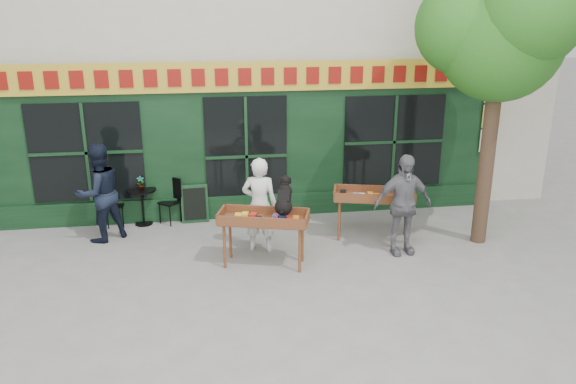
% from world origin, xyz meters
% --- Properties ---
extents(ground, '(80.00, 80.00, 0.00)m').
position_xyz_m(ground, '(0.00, 0.00, 0.00)').
color(ground, slate).
rests_on(ground, ground).
extents(street_tree, '(3.05, 2.90, 5.60)m').
position_xyz_m(street_tree, '(4.34, 0.36, 4.11)').
color(street_tree, '#382619').
rests_on(street_tree, ground).
extents(book_cart_center, '(1.61, 1.01, 0.99)m').
position_xyz_m(book_cart_center, '(0.08, -0.13, 0.82)').
color(book_cart_center, brown).
rests_on(book_cart_center, ground).
extents(dog, '(0.49, 0.67, 0.60)m').
position_xyz_m(dog, '(0.43, -0.18, 1.29)').
color(dog, black).
rests_on(dog, book_cart_center).
extents(woman, '(0.74, 0.59, 1.77)m').
position_xyz_m(woman, '(0.08, 0.52, 0.89)').
color(woman, silver).
rests_on(woman, ground).
extents(book_cart_right, '(1.61, 1.00, 0.99)m').
position_xyz_m(book_cart_right, '(2.31, 0.77, 0.82)').
color(book_cart_right, brown).
rests_on(book_cart_right, ground).
extents(man_right, '(1.12, 0.54, 1.86)m').
position_xyz_m(man_right, '(2.61, 0.02, 0.93)').
color(man_right, slate).
rests_on(man_right, ground).
extents(bistro_table, '(0.60, 0.60, 0.76)m').
position_xyz_m(bistro_table, '(-2.19, 2.20, 0.54)').
color(bistro_table, black).
rests_on(bistro_table, ground).
extents(bistro_chair_left, '(0.38, 0.37, 0.95)m').
position_xyz_m(bistro_chair_left, '(-2.82, 2.20, 0.56)').
color(bistro_chair_left, black).
rests_on(bistro_chair_left, ground).
extents(bistro_chair_right, '(0.51, 0.51, 0.95)m').
position_xyz_m(bistro_chair_right, '(-1.58, 2.27, 0.56)').
color(bistro_chair_right, black).
rests_on(bistro_chair_right, ground).
extents(potted_plant, '(0.17, 0.14, 0.28)m').
position_xyz_m(potted_plant, '(-2.19, 2.20, 0.91)').
color(potted_plant, gray).
rests_on(potted_plant, bistro_table).
extents(man_left, '(1.17, 1.14, 1.91)m').
position_xyz_m(man_left, '(-2.89, 1.48, 0.95)').
color(man_left, black).
rests_on(man_left, ground).
extents(chalkboard, '(0.57, 0.22, 0.79)m').
position_xyz_m(chalkboard, '(-1.12, 2.19, 0.40)').
color(chalkboard, black).
rests_on(chalkboard, ground).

